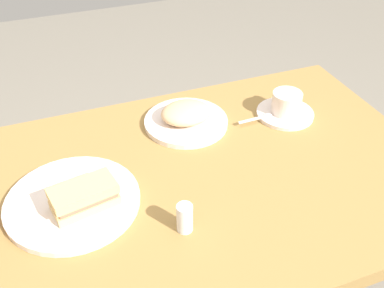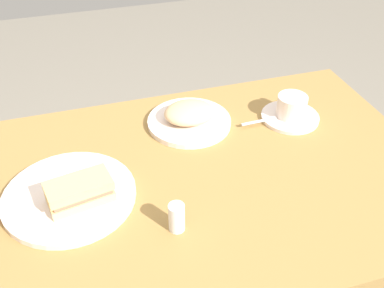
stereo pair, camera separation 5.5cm
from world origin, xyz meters
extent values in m
cube|color=olive|center=(0.00, 0.00, 0.71)|extent=(1.21, 0.71, 0.04)
cylinder|color=olive|center=(-0.53, -0.28, 0.34)|extent=(0.07, 0.07, 0.69)
cylinder|color=silver|center=(0.23, -0.01, 0.73)|extent=(0.28, 0.28, 0.01)
cube|color=#E4C178|center=(0.20, 0.02, 0.75)|extent=(0.14, 0.09, 0.02)
cube|color=#A8634C|center=(0.20, 0.02, 0.77)|extent=(0.13, 0.08, 0.01)
cube|color=#E8BD70|center=(0.20, 0.02, 0.78)|extent=(0.14, 0.09, 0.02)
cylinder|color=silver|center=(-0.36, -0.14, 0.73)|extent=(0.15, 0.15, 0.01)
cylinder|color=silver|center=(-0.36, -0.14, 0.77)|extent=(0.08, 0.08, 0.06)
cylinder|color=#B07856|center=(-0.36, -0.14, 0.79)|extent=(0.07, 0.07, 0.01)
torus|color=silver|center=(-0.36, -0.19, 0.77)|extent=(0.01, 0.04, 0.04)
cube|color=silver|center=(-0.25, -0.14, 0.74)|extent=(0.08, 0.01, 0.00)
ellipsoid|color=silver|center=(-0.30, -0.14, 0.74)|extent=(0.03, 0.02, 0.01)
cylinder|color=silver|center=(-0.09, -0.20, 0.73)|extent=(0.22, 0.22, 0.01)
ellipsoid|color=#DEB281|center=(-0.09, -0.20, 0.76)|extent=(0.13, 0.11, 0.04)
cylinder|color=silver|center=(0.03, 0.14, 0.76)|extent=(0.03, 0.03, 0.06)
camera|label=1|loc=(0.23, 0.70, 1.40)|focal=42.12mm
camera|label=2|loc=(0.18, 0.72, 1.40)|focal=42.12mm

